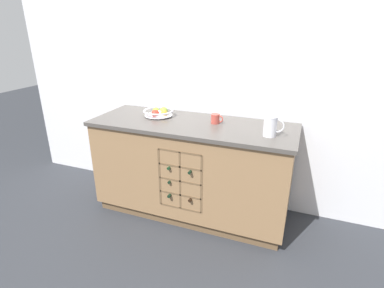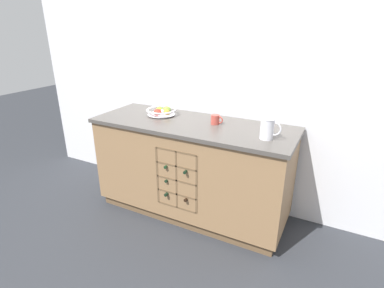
% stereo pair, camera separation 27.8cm
% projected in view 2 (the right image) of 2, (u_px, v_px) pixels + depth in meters
% --- Properties ---
extents(ground_plane, '(14.00, 14.00, 0.00)m').
position_uv_depth(ground_plane, '(192.00, 210.00, 3.05)').
color(ground_plane, '#2D3035').
extents(back_wall, '(4.40, 0.06, 2.55)m').
position_uv_depth(back_wall, '(211.00, 79.00, 2.90)').
color(back_wall, white).
rests_on(back_wall, ground_plane).
extents(kitchen_island, '(1.86, 0.70, 0.93)m').
position_uv_depth(kitchen_island, '(192.00, 169.00, 2.87)').
color(kitchen_island, brown).
rests_on(kitchen_island, ground_plane).
extents(fruit_bowl, '(0.29, 0.29, 0.09)m').
position_uv_depth(fruit_bowl, '(161.00, 111.00, 2.92)').
color(fruit_bowl, silver).
rests_on(fruit_bowl, kitchen_island).
extents(white_pitcher, '(0.16, 0.11, 0.17)m').
position_uv_depth(white_pitcher, '(268.00, 128.00, 2.30)').
color(white_pitcher, white).
rests_on(white_pitcher, kitchen_island).
extents(ceramic_mug, '(0.11, 0.08, 0.09)m').
position_uv_depth(ceramic_mug, '(216.00, 120.00, 2.66)').
color(ceramic_mug, '#B7473D').
rests_on(ceramic_mug, kitchen_island).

